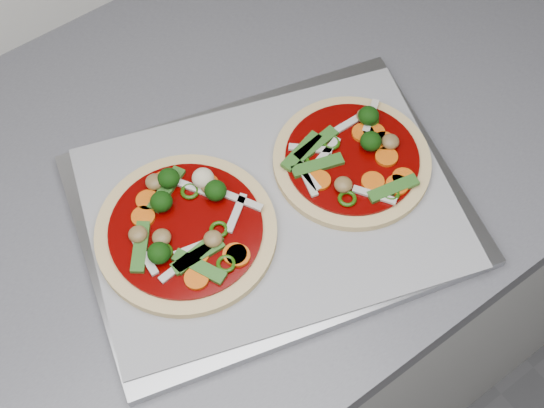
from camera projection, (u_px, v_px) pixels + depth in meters
base_cabinet at (437, 187)px, 1.40m from camera, size 3.60×0.60×0.86m
countertop at (499, 8)px, 1.02m from camera, size 3.60×0.60×0.04m
baking_tray at (271, 210)px, 0.82m from camera, size 0.47×0.39×0.01m
parchment at (271, 206)px, 0.82m from camera, size 0.46×0.39×0.00m
pizza_left at (186, 228)px, 0.79m from camera, size 0.26×0.26×0.03m
pizza_right at (353, 158)px, 0.84m from camera, size 0.24×0.24×0.03m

